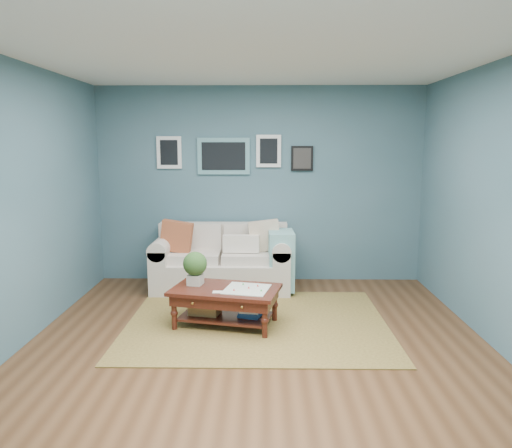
{
  "coord_description": "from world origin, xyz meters",
  "views": [
    {
      "loc": [
        0.06,
        -4.44,
        1.93
      ],
      "look_at": [
        -0.03,
        1.0,
        1.04
      ],
      "focal_mm": 35.0,
      "sensor_mm": 36.0,
      "label": 1
    }
  ],
  "objects": [
    {
      "name": "room_shell",
      "position": [
        -0.01,
        0.06,
        1.36
      ],
      "size": [
        5.0,
        5.02,
        2.7
      ],
      "color": "brown",
      "rests_on": "ground"
    },
    {
      "name": "area_rug",
      "position": [
        -0.01,
        0.72,
        0.01
      ],
      "size": [
        2.78,
        2.23,
        0.01
      ],
      "primitive_type": "cube",
      "color": "brown",
      "rests_on": "ground"
    },
    {
      "name": "loveseat",
      "position": [
        -0.42,
        2.02,
        0.39
      ],
      "size": [
        1.84,
        0.84,
        0.95
      ],
      "color": "beige",
      "rests_on": "ground"
    },
    {
      "name": "coffee_table",
      "position": [
        -0.4,
        0.66,
        0.35
      ],
      "size": [
        1.23,
        0.87,
        0.78
      ],
      "rotation": [
        0.0,
        0.0,
        -0.22
      ],
      "color": "#36160A",
      "rests_on": "ground"
    }
  ]
}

